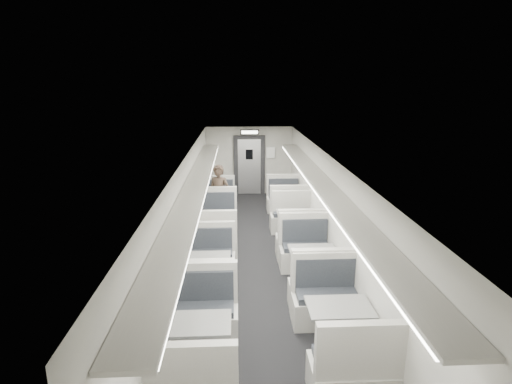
{
  "coord_description": "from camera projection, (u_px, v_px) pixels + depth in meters",
  "views": [
    {
      "loc": [
        -0.45,
        -7.89,
        3.89
      ],
      "look_at": [
        0.03,
        1.68,
        1.24
      ],
      "focal_mm": 28.0,
      "sensor_mm": 36.0,
      "label": 1
    }
  ],
  "objects": [
    {
      "name": "window_c",
      "position": [
        180.0,
        227.0,
        7.25
      ],
      "size": [
        0.02,
        1.18,
        0.84
      ],
      "primitive_type": "cube",
      "color": "black",
      "rests_on": "room"
    },
    {
      "name": "window_b",
      "position": [
        193.0,
        194.0,
        9.37
      ],
      "size": [
        0.02,
        1.18,
        0.84
      ],
      "primitive_type": "cube",
      "color": "black",
      "rests_on": "room"
    },
    {
      "name": "booth_right_a",
      "position": [
        287.0,
        207.0,
        11.64
      ],
      "size": [
        1.04,
        2.11,
        1.13
      ],
      "color": "#B9B8AE",
      "rests_on": "room"
    },
    {
      "name": "luggage_rack_left",
      "position": [
        196.0,
        187.0,
        7.79
      ],
      "size": [
        0.46,
        10.4,
        0.09
      ],
      "color": "#B9B8AE",
      "rests_on": "room"
    },
    {
      "name": "booth_right_d",
      "position": [
        338.0,
        330.0,
        5.81
      ],
      "size": [
        1.12,
        2.28,
        1.22
      ],
      "color": "#B9B8AE",
      "rests_on": "room"
    },
    {
      "name": "booth_left_a",
      "position": [
        219.0,
        205.0,
        11.87
      ],
      "size": [
        0.97,
        1.96,
        1.05
      ],
      "color": "#B9B8AE",
      "rests_on": "room"
    },
    {
      "name": "booth_left_c",
      "position": [
        209.0,
        273.0,
        7.63
      ],
      "size": [
        0.99,
        2.01,
        1.07
      ],
      "color": "#B9B8AE",
      "rests_on": "room"
    },
    {
      "name": "passenger",
      "position": [
        219.0,
        196.0,
        10.96
      ],
      "size": [
        0.74,
        0.63,
        1.73
      ],
      "primitive_type": "imported",
      "rotation": [
        0.0,
        0.0,
        -0.41
      ],
      "color": "black",
      "rests_on": "room"
    },
    {
      "name": "booth_left_b",
      "position": [
        215.0,
        228.0,
        9.89
      ],
      "size": [
        1.09,
        2.21,
        1.18
      ],
      "color": "#B9B8AE",
      "rests_on": "room"
    },
    {
      "name": "room",
      "position": [
        259.0,
        215.0,
        8.33
      ],
      "size": [
        3.24,
        12.24,
        2.64
      ],
      "color": "black",
      "rests_on": "ground"
    },
    {
      "name": "booth_right_c",
      "position": [
        312.0,
        268.0,
        7.77
      ],
      "size": [
        1.1,
        2.22,
        1.19
      ],
      "color": "#B9B8AE",
      "rests_on": "room"
    },
    {
      "name": "booth_left_d",
      "position": [
        199.0,
        346.0,
        5.47
      ],
      "size": [
        1.08,
        2.2,
        1.17
      ],
      "color": "#B9B8AE",
      "rests_on": "room"
    },
    {
      "name": "wall_notice",
      "position": [
        271.0,
        153.0,
        13.98
      ],
      "size": [
        0.32,
        0.02,
        0.4
      ],
      "primitive_type": "cube",
      "color": "white",
      "rests_on": "room"
    },
    {
      "name": "luggage_rack_right",
      "position": [
        322.0,
        185.0,
        7.91
      ],
      "size": [
        0.46,
        10.4,
        0.09
      ],
      "color": "#B9B8AE",
      "rests_on": "room"
    },
    {
      "name": "exit_sign",
      "position": [
        250.0,
        132.0,
        13.28
      ],
      "size": [
        0.62,
        0.12,
        0.16
      ],
      "color": "black",
      "rests_on": "room"
    },
    {
      "name": "booth_right_b",
      "position": [
        296.0,
        227.0,
        9.91
      ],
      "size": [
        1.12,
        2.27,
        1.21
      ],
      "color": "#B9B8AE",
      "rests_on": "room"
    },
    {
      "name": "window_d",
      "position": [
        157.0,
        286.0,
        5.14
      ],
      "size": [
        0.02,
        1.18,
        0.84
      ],
      "primitive_type": "cube",
      "color": "black",
      "rests_on": "room"
    },
    {
      "name": "window_a",
      "position": [
        201.0,
        173.0,
        11.49
      ],
      "size": [
        0.02,
        1.18,
        0.84
      ],
      "primitive_type": "cube",
      "color": "black",
      "rests_on": "room"
    },
    {
      "name": "vestibule_door",
      "position": [
        249.0,
        166.0,
        14.08
      ],
      "size": [
        1.1,
        0.13,
        2.1
      ],
      "color": "black",
      "rests_on": "room"
    }
  ]
}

